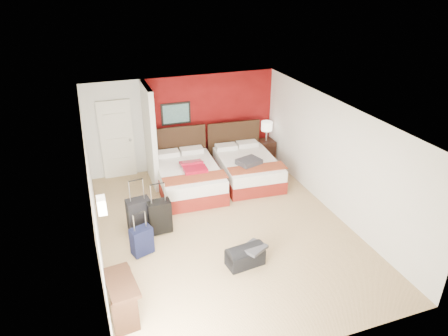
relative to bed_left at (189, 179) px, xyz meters
name	(u,v)px	position (x,y,z in m)	size (l,w,h in m)	color
ground	(224,228)	(0.26, -1.87, -0.31)	(6.50, 6.50, 0.00)	tan
room_walls	(141,157)	(-1.14, -0.45, 0.95)	(5.02, 6.52, 2.50)	silver
red_accent_panel	(211,120)	(1.01, 1.36, 0.94)	(3.50, 0.04, 2.50)	maroon
partition_wall	(150,136)	(-0.74, 0.74, 0.94)	(0.12, 1.20, 2.50)	silver
entry_door	(117,140)	(-1.49, 1.33, 0.71)	(0.82, 0.06, 2.05)	silver
bed_left	(189,179)	(0.00, 0.00, 0.00)	(1.45, 2.07, 0.62)	silver
bed_right	(248,169)	(1.57, 0.02, -0.01)	(1.38, 1.97, 0.59)	white
red_suitcase_open	(193,166)	(0.10, -0.10, 0.36)	(0.54, 0.75, 0.09)	#A40E26
jacket_bundle	(249,162)	(1.47, -0.28, 0.35)	(0.54, 0.43, 0.13)	#3B3B40
nightstand	(266,151)	(2.50, 0.95, -0.01)	(0.43, 0.43, 0.61)	black
table_lamp	(267,131)	(2.50, 0.95, 0.57)	(0.31, 0.31, 0.55)	white
suitcase_black	(160,218)	(-1.02, -1.55, 0.04)	(0.46, 0.29, 0.69)	black
suitcase_charcoal	(139,216)	(-1.41, -1.34, 0.04)	(0.47, 0.29, 0.69)	black
suitcase_navy	(142,242)	(-1.49, -2.16, -0.04)	(0.40, 0.24, 0.55)	black
duffel_bag	(245,257)	(0.23, -3.09, -0.14)	(0.67, 0.36, 0.34)	black
jacket_draped	(254,248)	(0.38, -3.14, 0.06)	(0.42, 0.35, 0.06)	#3B3A40
desk	(123,299)	(-2.02, -3.63, 0.04)	(0.42, 0.84, 0.70)	black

